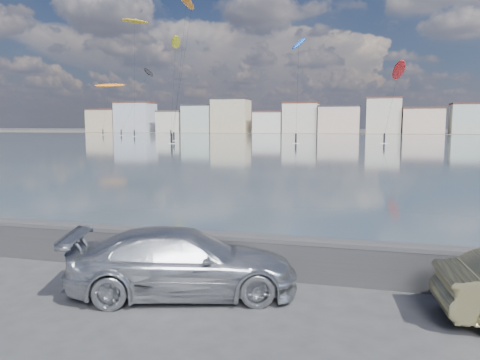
% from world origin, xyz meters
% --- Properties ---
extents(ground, '(700.00, 700.00, 0.00)m').
position_xyz_m(ground, '(0.00, 0.00, 0.00)').
color(ground, '#333335').
rests_on(ground, ground).
extents(bay_water, '(500.00, 177.00, 0.00)m').
position_xyz_m(bay_water, '(0.00, 91.50, 0.01)').
color(bay_water, '#384A54').
rests_on(bay_water, ground).
extents(far_shore_strip, '(500.00, 60.00, 0.00)m').
position_xyz_m(far_shore_strip, '(0.00, 200.00, 0.01)').
color(far_shore_strip, '#4C473D').
rests_on(far_shore_strip, ground).
extents(seawall, '(400.00, 0.36, 1.08)m').
position_xyz_m(seawall, '(0.00, 2.70, 0.58)').
color(seawall, '#28282B').
rests_on(seawall, ground).
extents(far_buildings, '(240.79, 13.26, 14.60)m').
position_xyz_m(far_buildings, '(1.31, 186.00, 6.03)').
color(far_buildings, '#CCB293').
rests_on(far_buildings, ground).
extents(car_silver, '(5.30, 3.38, 1.43)m').
position_xyz_m(car_silver, '(0.48, 1.17, 0.71)').
color(car_silver, silver).
rests_on(car_silver, ground).
extents(kitesurfer_0, '(8.61, 11.30, 36.49)m').
position_xyz_m(kitesurfer_0, '(-65.97, 128.24, 34.81)').
color(kitesurfer_0, '#BF8C19').
rests_on(kitesurfer_0, ground).
extents(kitesurfer_1, '(11.18, 15.62, 18.78)m').
position_xyz_m(kitesurfer_1, '(-85.80, 146.24, 17.54)').
color(kitesurfer_1, orange).
rests_on(kitesurfer_1, ground).
extents(kitesurfer_4, '(3.40, 11.64, 32.96)m').
position_xyz_m(kitesurfer_4, '(-35.90, 95.25, 30.97)').
color(kitesurfer_4, orange).
rests_on(kitesurfer_4, ground).
extents(kitesurfer_5, '(6.80, 17.29, 30.59)m').
position_xyz_m(kitesurfer_5, '(-53.11, 130.09, 28.52)').
color(kitesurfer_5, yellow).
rests_on(kitesurfer_5, ground).
extents(kitesurfer_11, '(3.86, 16.99, 23.10)m').
position_xyz_m(kitesurfer_11, '(-9.96, 93.78, 20.39)').
color(kitesurfer_11, blue).
rests_on(kitesurfer_11, ground).
extents(kitesurfer_12, '(8.28, 20.54, 24.49)m').
position_xyz_m(kitesurfer_12, '(-69.72, 144.72, 21.56)').
color(kitesurfer_12, black).
rests_on(kitesurfer_12, ground).
extents(kitesurfer_13, '(5.38, 19.58, 17.45)m').
position_xyz_m(kitesurfer_13, '(10.84, 100.33, 15.12)').
color(kitesurfer_13, red).
rests_on(kitesurfer_13, ground).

